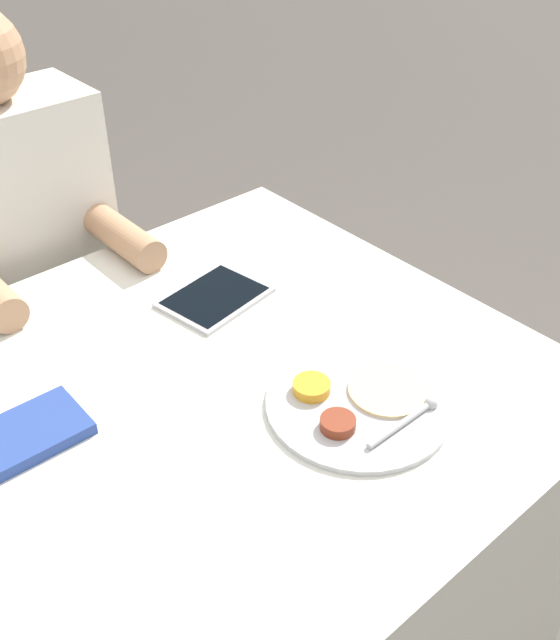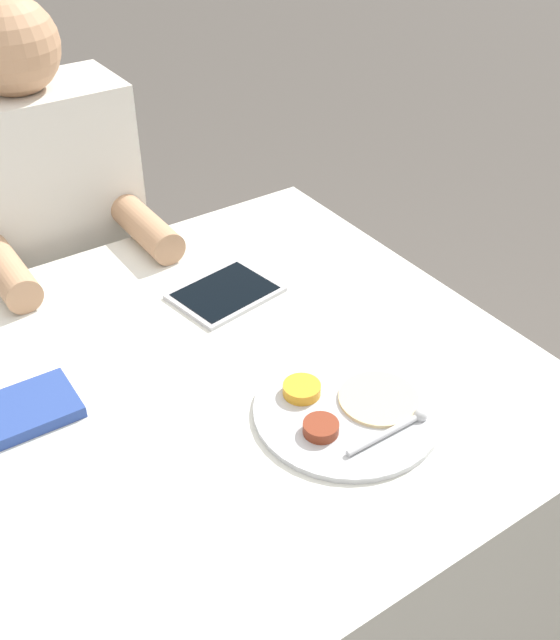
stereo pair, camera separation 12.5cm
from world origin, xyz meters
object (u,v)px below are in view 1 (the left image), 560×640
Objects in this scene: tablet_device at (215,297)px; person_diner at (32,300)px; thali_tray at (358,403)px; red_notebook at (24,437)px.

tablet_device is 0.52m from person_diner.
person_diner reaches higher than thali_tray.
red_notebook is 0.15× the size of person_diner.
tablet_device is (0.44, 0.11, -0.00)m from red_notebook.
person_diner is at bearing 65.58° from red_notebook.
tablet_device is (0.01, 0.39, -0.00)m from thali_tray.
thali_tray is 0.24× the size of person_diner.
red_notebook is at bearing 147.21° from thali_tray.
person_diner is at bearing 101.68° from thali_tray.
person_diner reaches higher than tablet_device.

